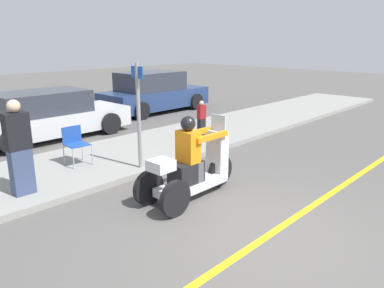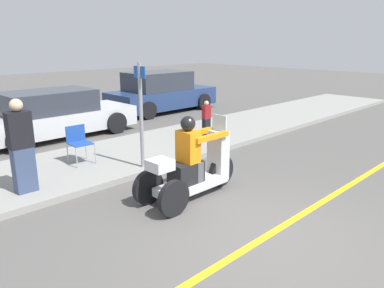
{
  "view_description": "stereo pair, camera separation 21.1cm",
  "coord_description": "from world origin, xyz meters",
  "px_view_note": "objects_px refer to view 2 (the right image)",
  "views": [
    {
      "loc": [
        -4.27,
        -2.55,
        2.74
      ],
      "look_at": [
        0.27,
        1.76,
        1.0
      ],
      "focal_mm": 35.0,
      "sensor_mm": 36.0,
      "label": 1
    },
    {
      "loc": [
        -4.12,
        -2.71,
        2.74
      ],
      "look_at": [
        0.27,
        1.76,
        1.0
      ],
      "focal_mm": 35.0,
      "sensor_mm": 36.0,
      "label": 2
    }
  ],
  "objects_px": {
    "parked_car_lot_left": "(161,93)",
    "spectator_far_back": "(206,119)",
    "parked_car_lot_center": "(54,115)",
    "street_sign": "(141,112)",
    "spectator_end_of_line": "(21,148)",
    "folding_chair_curbside": "(78,140)",
    "motorcycle_trike": "(192,169)"
  },
  "relations": [
    {
      "from": "parked_car_lot_left",
      "to": "spectator_far_back",
      "type": "bearing_deg",
      "value": -114.02
    },
    {
      "from": "parked_car_lot_center",
      "to": "street_sign",
      "type": "height_order",
      "value": "street_sign"
    },
    {
      "from": "spectator_end_of_line",
      "to": "street_sign",
      "type": "height_order",
      "value": "street_sign"
    },
    {
      "from": "folding_chair_curbside",
      "to": "parked_car_lot_center",
      "type": "distance_m",
      "value": 3.11
    },
    {
      "from": "spectator_end_of_line",
      "to": "spectator_far_back",
      "type": "distance_m",
      "value": 5.34
    },
    {
      "from": "motorcycle_trike",
      "to": "folding_chair_curbside",
      "type": "xyz_separation_m",
      "value": [
        -0.63,
        2.91,
        0.08
      ]
    },
    {
      "from": "spectator_far_back",
      "to": "parked_car_lot_center",
      "type": "xyz_separation_m",
      "value": [
        -2.95,
        3.26,
        0.06
      ]
    },
    {
      "from": "folding_chair_curbside",
      "to": "street_sign",
      "type": "xyz_separation_m",
      "value": [
        0.81,
        -1.22,
        0.69
      ]
    },
    {
      "from": "spectator_far_back",
      "to": "folding_chair_curbside",
      "type": "relative_size",
      "value": 1.2
    },
    {
      "from": "folding_chair_curbside",
      "to": "parked_car_lot_left",
      "type": "relative_size",
      "value": 0.19
    },
    {
      "from": "motorcycle_trike",
      "to": "parked_car_lot_left",
      "type": "distance_m",
      "value": 8.56
    },
    {
      "from": "parked_car_lot_left",
      "to": "street_sign",
      "type": "bearing_deg",
      "value": -133.15
    },
    {
      "from": "parked_car_lot_center",
      "to": "spectator_far_back",
      "type": "bearing_deg",
      "value": -47.87
    },
    {
      "from": "spectator_far_back",
      "to": "street_sign",
      "type": "bearing_deg",
      "value": -162.22
    },
    {
      "from": "spectator_end_of_line",
      "to": "folding_chair_curbside",
      "type": "relative_size",
      "value": 2.04
    },
    {
      "from": "spectator_far_back",
      "to": "street_sign",
      "type": "height_order",
      "value": "street_sign"
    },
    {
      "from": "motorcycle_trike",
      "to": "street_sign",
      "type": "relative_size",
      "value": 0.97
    },
    {
      "from": "motorcycle_trike",
      "to": "spectator_far_back",
      "type": "height_order",
      "value": "motorcycle_trike"
    },
    {
      "from": "street_sign",
      "to": "parked_car_lot_center",
      "type": "bearing_deg",
      "value": 89.46
    },
    {
      "from": "spectator_end_of_line",
      "to": "parked_car_lot_left",
      "type": "relative_size",
      "value": 0.38
    },
    {
      "from": "motorcycle_trike",
      "to": "parked_car_lot_center",
      "type": "relative_size",
      "value": 0.48
    },
    {
      "from": "spectator_far_back",
      "to": "parked_car_lot_center",
      "type": "bearing_deg",
      "value": 132.13
    },
    {
      "from": "street_sign",
      "to": "motorcycle_trike",
      "type": "bearing_deg",
      "value": -96.03
    },
    {
      "from": "motorcycle_trike",
      "to": "spectator_end_of_line",
      "type": "relative_size",
      "value": 1.28
    },
    {
      "from": "motorcycle_trike",
      "to": "folding_chair_curbside",
      "type": "bearing_deg",
      "value": 102.21
    },
    {
      "from": "street_sign",
      "to": "folding_chair_curbside",
      "type": "bearing_deg",
      "value": 123.45
    },
    {
      "from": "spectator_end_of_line",
      "to": "folding_chair_curbside",
      "type": "distance_m",
      "value": 1.75
    },
    {
      "from": "spectator_end_of_line",
      "to": "parked_car_lot_center",
      "type": "bearing_deg",
      "value": 58.45
    },
    {
      "from": "spectator_far_back",
      "to": "parked_car_lot_left",
      "type": "relative_size",
      "value": 0.22
    },
    {
      "from": "parked_car_lot_center",
      "to": "parked_car_lot_left",
      "type": "height_order",
      "value": "parked_car_lot_left"
    },
    {
      "from": "spectator_far_back",
      "to": "folding_chair_curbside",
      "type": "bearing_deg",
      "value": 175.99
    },
    {
      "from": "spectator_far_back",
      "to": "parked_car_lot_center",
      "type": "height_order",
      "value": "parked_car_lot_center"
    }
  ]
}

